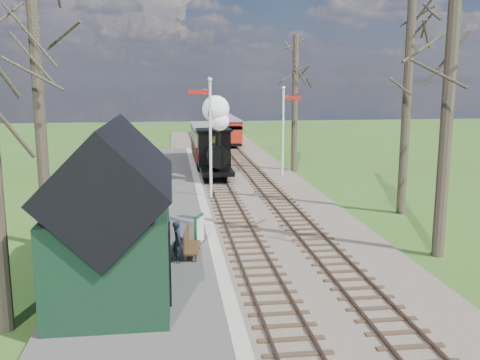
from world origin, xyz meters
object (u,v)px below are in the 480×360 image
object	(u,v)px
station_shed	(115,217)
red_carriage_b	(223,127)
coach	(209,142)
person	(178,242)
red_carriage_a	(229,132)
semaphore_far	(284,124)
locomotive	(215,143)
semaphore_near	(209,130)
sign_board	(199,230)
bench	(189,243)

from	to	relation	value
station_shed	red_carriage_b	size ratio (longest dim) A/B	1.29
coach	person	bearing A→B (deg)	-96.71
red_carriage_a	red_carriage_b	world-z (taller)	same
semaphore_far	station_shed	bearing A→B (deg)	-115.72
locomotive	coach	world-z (taller)	locomotive
semaphore_near	person	size ratio (longest dim) A/B	4.53
semaphore_near	red_carriage_b	world-z (taller)	semaphore_near
locomotive	person	distance (m)	15.74
station_shed	semaphore_far	bearing A→B (deg)	64.28
coach	sign_board	world-z (taller)	coach
bench	red_carriage_a	bearing A→B (deg)	81.34
red_carriage_b	coach	bearing A→B (deg)	-99.36
semaphore_near	locomotive	size ratio (longest dim) A/B	1.24
locomotive	station_shed	bearing A→B (deg)	-103.81
station_shed	coach	distance (m)	23.90
locomotive	coach	bearing A→B (deg)	89.89
station_shed	locomotive	distance (m)	17.95
coach	red_carriage_a	world-z (taller)	coach
semaphore_far	coach	size ratio (longest dim) A/B	0.71
semaphore_near	red_carriage_a	bearing A→B (deg)	81.20
red_carriage_b	bench	world-z (taller)	red_carriage_b
semaphore_far	sign_board	xyz separation A→B (m)	(-6.11, -14.32, -2.59)
semaphore_far	locomotive	world-z (taller)	semaphore_far
semaphore_near	red_carriage_b	bearing A→B (deg)	82.96
locomotive	red_carriage_b	distance (m)	22.02
station_shed	locomotive	bearing A→B (deg)	76.19
red_carriage_a	person	distance (m)	32.24
coach	locomotive	bearing A→B (deg)	-90.11
station_shed	sign_board	xyz separation A→B (m)	(2.56, 3.69, -1.51)
station_shed	person	distance (m)	2.97
semaphore_far	sign_board	bearing A→B (deg)	-113.13
station_shed	red_carriage_b	xyz separation A→B (m)	(6.90, 39.28, -0.83)
red_carriage_a	sign_board	world-z (taller)	red_carriage_a
semaphore_near	bench	world-z (taller)	semaphore_near
semaphore_near	sign_board	distance (m)	8.85
locomotive	red_carriage_a	size ratio (longest dim) A/B	1.03
locomotive	bench	distance (m)	15.09
red_carriage_b	bench	size ratio (longest dim) A/B	2.99
coach	bench	distance (m)	21.05
station_shed	person	size ratio (longest dim) A/B	4.58
locomotive	bench	xyz separation A→B (m)	(-2.14, -14.84, -1.67)
person	semaphore_near	bearing A→B (deg)	-18.23
semaphore_far	red_carriage_a	distance (m)	15.99
semaphore_far	red_carriage_b	distance (m)	21.43
red_carriage_b	semaphore_far	bearing A→B (deg)	-85.23
semaphore_near	semaphore_far	distance (m)	7.91
semaphore_far	bench	size ratio (longest dim) A/B	3.50
semaphore_near	station_shed	bearing A→B (deg)	-106.38
semaphore_near	sign_board	xyz separation A→B (m)	(-0.97, -8.32, -2.86)
person	sign_board	bearing A→B (deg)	-32.97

